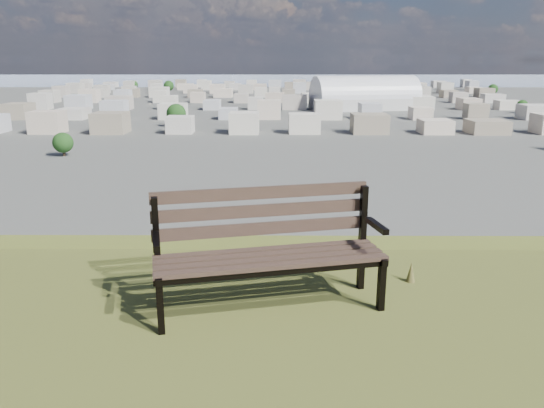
{
  "coord_description": "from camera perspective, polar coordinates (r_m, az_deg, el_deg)",
  "views": [
    {
      "loc": [
        1.22,
        -1.08,
        26.86
      ],
      "look_at": [
        1.18,
        4.67,
        25.3
      ],
      "focal_mm": 35.0,
      "sensor_mm": 36.0,
      "label": 1
    }
  ],
  "objects": [
    {
      "name": "park_bench",
      "position": [
        4.07,
        -0.5,
        -4.16
      ],
      "size": [
        1.81,
        0.93,
        0.91
      ],
      "rotation": [
        0.0,
        0.0,
        0.23
      ],
      "color": "#453328",
      "rests_on": "hilltop_mesa"
    },
    {
      "name": "arena",
      "position": [
        305.29,
        9.91,
        11.05
      ],
      "size": [
        61.77,
        37.24,
        24.34
      ],
      "rotation": [
        0.0,
        0.0,
        0.24
      ],
      "color": "silver",
      "rests_on": "ground"
    },
    {
      "name": "city_blocks",
      "position": [
        396.21,
        0.22,
        11.86
      ],
      "size": [
        395.0,
        361.0,
        7.0
      ],
      "color": "beige",
      "rests_on": "ground"
    },
    {
      "name": "city_trees",
      "position": [
        322.02,
        -4.61,
        11.27
      ],
      "size": [
        406.52,
        387.2,
        9.98
      ],
      "color": "#302518",
      "rests_on": "ground"
    },
    {
      "name": "bay_water",
      "position": [
        901.48,
        0.33,
        13.53
      ],
      "size": [
        2400.0,
        700.0,
        0.12
      ],
      "primitive_type": "cube",
      "color": "#7F8FA2",
      "rests_on": "ground"
    },
    {
      "name": "far_hills",
      "position": [
        1405.38,
        -2.21,
        15.17
      ],
      "size": [
        2050.0,
        340.0,
        60.0
      ],
      "color": "#939DB6",
      "rests_on": "ground"
    }
  ]
}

